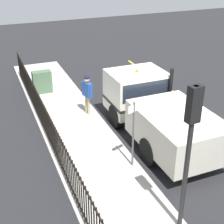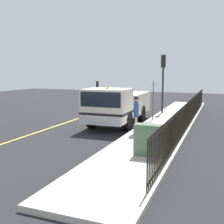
{
  "view_description": "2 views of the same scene",
  "coord_description": "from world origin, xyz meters",
  "px_view_note": "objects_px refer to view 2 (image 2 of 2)",
  "views": [
    {
      "loc": [
        6.14,
        9.04,
        6.69
      ],
      "look_at": [
        1.91,
        -1.5,
        0.96
      ],
      "focal_mm": 53.57,
      "sensor_mm": 36.0,
      "label": 1
    },
    {
      "loc": [
        5.91,
        -15.34,
        3.06
      ],
      "look_at": [
        0.65,
        -1.94,
        0.91
      ],
      "focal_mm": 45.12,
      "sensor_mm": 36.0,
      "label": 2
    }
  ],
  "objects_px": {
    "utility_cabinet": "(148,140)",
    "street_sign": "(153,95)",
    "work_truck": "(117,104)",
    "worker_standing": "(136,111)",
    "traffic_light_near": "(163,72)",
    "traffic_cone": "(98,114)"
  },
  "relations": [
    {
      "from": "worker_standing",
      "to": "utility_cabinet",
      "type": "height_order",
      "value": "worker_standing"
    },
    {
      "from": "traffic_light_near",
      "to": "street_sign",
      "type": "bearing_deg",
      "value": 83.96
    },
    {
      "from": "worker_standing",
      "to": "work_truck",
      "type": "bearing_deg",
      "value": 21.21
    },
    {
      "from": "utility_cabinet",
      "to": "street_sign",
      "type": "distance_m",
      "value": 7.34
    },
    {
      "from": "work_truck",
      "to": "traffic_cone",
      "type": "xyz_separation_m",
      "value": [
        -1.79,
        1.43,
        -0.85
      ]
    },
    {
      "from": "work_truck",
      "to": "traffic_light_near",
      "type": "relative_size",
      "value": 1.51
    },
    {
      "from": "work_truck",
      "to": "street_sign",
      "type": "distance_m",
      "value": 2.41
    },
    {
      "from": "work_truck",
      "to": "street_sign",
      "type": "bearing_deg",
      "value": -134.96
    },
    {
      "from": "work_truck",
      "to": "utility_cabinet",
      "type": "bearing_deg",
      "value": 119.29
    },
    {
      "from": "traffic_light_near",
      "to": "street_sign",
      "type": "relative_size",
      "value": 1.71
    },
    {
      "from": "traffic_light_near",
      "to": "traffic_cone",
      "type": "distance_m",
      "value": 5.32
    },
    {
      "from": "work_truck",
      "to": "worker_standing",
      "type": "bearing_deg",
      "value": 126.36
    },
    {
      "from": "traffic_cone",
      "to": "traffic_light_near",
      "type": "bearing_deg",
      "value": 42.42
    },
    {
      "from": "worker_standing",
      "to": "street_sign",
      "type": "height_order",
      "value": "street_sign"
    },
    {
      "from": "work_truck",
      "to": "street_sign",
      "type": "relative_size",
      "value": 2.57
    },
    {
      "from": "work_truck",
      "to": "utility_cabinet",
      "type": "height_order",
      "value": "work_truck"
    },
    {
      "from": "traffic_light_near",
      "to": "traffic_cone",
      "type": "relative_size",
      "value": 5.63
    },
    {
      "from": "worker_standing",
      "to": "street_sign",
      "type": "distance_m",
      "value": 4.13
    },
    {
      "from": "worker_standing",
      "to": "utility_cabinet",
      "type": "xyz_separation_m",
      "value": [
        1.32,
        -3.02,
        -0.52
      ]
    },
    {
      "from": "traffic_light_near",
      "to": "utility_cabinet",
      "type": "relative_size",
      "value": 3.61
    },
    {
      "from": "utility_cabinet",
      "to": "traffic_cone",
      "type": "height_order",
      "value": "utility_cabinet"
    },
    {
      "from": "work_truck",
      "to": "utility_cabinet",
      "type": "distance_m",
      "value": 6.3
    }
  ]
}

